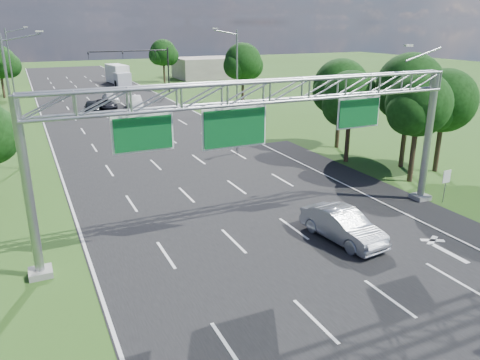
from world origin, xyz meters
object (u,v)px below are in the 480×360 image
silver_sedan (343,225)px  box_truck (118,75)px  traffic_signal (146,60)px  sign_gantry (268,104)px  regulatory_sign (446,179)px

silver_sedan → box_truck: bearing=81.2°
traffic_signal → box_truck: bearing=96.4°
sign_gantry → silver_sedan: (3.04, -2.72, -6.07)m
sign_gantry → box_truck: sign_gantry is taller
regulatory_sign → traffic_signal: bearing=95.2°
regulatory_sign → box_truck: (-6.55, 68.51, 0.11)m
regulatory_sign → traffic_signal: (-4.92, 54.02, 3.66)m
sign_gantry → traffic_signal: bearing=82.3°
sign_gantry → regulatory_sign: sign_gantry is taller
traffic_signal → box_truck: (-1.63, 14.49, -3.55)m
sign_gantry → regulatory_sign: size_ratio=11.19×
regulatory_sign → silver_sedan: regulatory_sign is taller
sign_gantry → regulatory_sign: bearing=-4.8°
regulatory_sign → box_truck: 68.82m
sign_gantry → box_truck: (5.52, 67.49, -5.27)m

